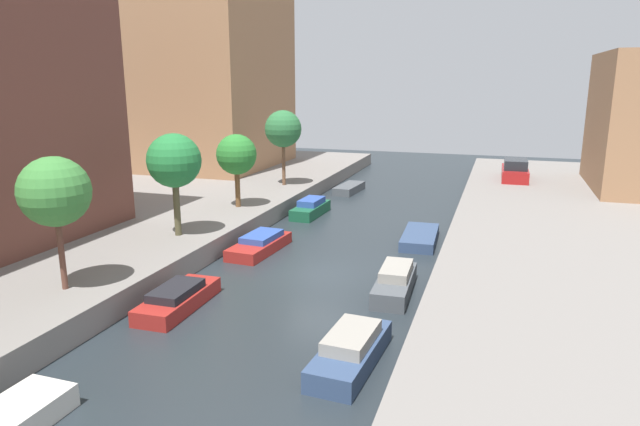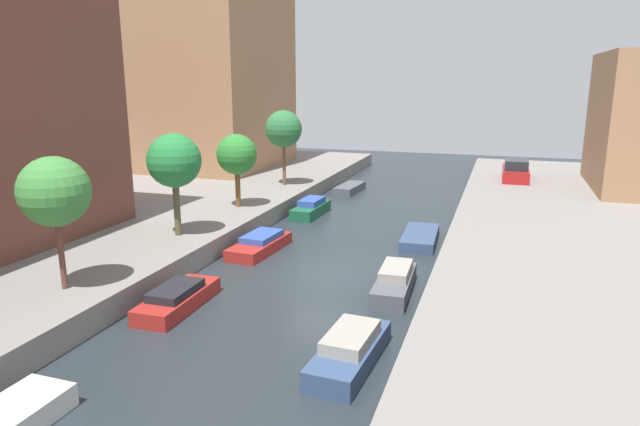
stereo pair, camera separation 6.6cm
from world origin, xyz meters
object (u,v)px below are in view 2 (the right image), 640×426
Objects in this scene: street_tree_1 at (54,192)px; moored_boat_right_2 at (350,350)px; moored_boat_right_4 at (420,237)px; parked_car at (516,171)px; apartment_tower_far at (209,13)px; moored_boat_right_3 at (395,282)px; moored_boat_left_2 at (178,298)px; moored_boat_left_5 at (350,188)px; moored_boat_left_3 at (260,244)px; street_tree_3 at (237,155)px; street_tree_2 at (174,161)px; moored_boat_left_4 at (311,208)px; street_tree_4 at (284,129)px.

street_tree_1 reaches higher than moored_boat_right_2.
parked_car is at bearing 72.57° from moored_boat_right_4.
apartment_tower_far is 31.93m from moored_boat_right_3.
moored_boat_left_5 is at bearing 89.24° from moored_boat_left_2.
apartment_tower_far is at bearing 123.96° from moored_boat_left_3.
moored_boat_right_2 reaches higher than moored_boat_left_5.
moored_boat_right_3 reaches higher than moored_boat_right_4.
moored_boat_left_3 is 1.13× the size of moored_boat_left_5.
street_tree_2 is at bearing -90.00° from street_tree_3.
parked_car is 22.26m from moored_boat_left_3.
street_tree_2 is at bearing -152.49° from moored_boat_left_3.
moored_boat_right_4 is (-0.08, 7.27, -0.18)m from moored_boat_right_3.
moored_boat_left_4 is 7.64m from moored_boat_left_5.
street_tree_4 is (0.00, 13.42, 0.34)m from street_tree_2.
moored_boat_left_3 is (3.38, -11.66, -4.48)m from street_tree_4.
street_tree_4 reaches higher than moored_boat_right_4.
parked_car is at bearing 25.25° from street_tree_4.
apartment_tower_far is at bearing -178.91° from parked_car.
moored_boat_left_5 is 19.91m from moored_boat_right_3.
moored_boat_left_2 is 7.34m from moored_boat_right_2.
moored_boat_left_4 is 0.94× the size of moored_boat_right_3.
street_tree_4 is at bearing 125.32° from moored_boat_right_3.
street_tree_1 is 5.58m from moored_boat_left_2.
parked_car is 1.23× the size of moored_boat_left_5.
street_tree_1 is at bearing -110.48° from moored_boat_left_3.
parked_car is 1.09× the size of moored_boat_right_4.
moored_boat_left_4 is at bearing 90.26° from moored_boat_left_2.
parked_car reaches higher than moored_boat_right_4.
street_tree_2 is 7.68m from moored_boat_left_2.
street_tree_4 reaches higher than moored_boat_left_4.
street_tree_2 is at bearing 171.68° from moored_boat_right_3.
moored_boat_left_3 is at bearing -89.53° from moored_boat_left_4.
moored_boat_right_4 is (7.15, 11.25, -0.11)m from moored_boat_left_2.
moored_boat_right_3 is (10.61, 5.73, -4.01)m from street_tree_1.
street_tree_2 is at bearing -151.50° from moored_boat_right_4.
moored_boat_right_4 is at bearing -58.99° from moored_boat_left_5.
street_tree_2 is 1.15× the size of street_tree_3.
moored_boat_left_3 is at bearing 90.04° from moored_boat_left_2.
street_tree_4 is 1.28× the size of moored_boat_left_2.
moored_boat_left_4 is at bearing 78.83° from street_tree_1.
street_tree_4 is at bearing -134.88° from moored_boat_left_5.
apartment_tower_far reaches higher than parked_car.
street_tree_3 is at bearing 126.97° from moored_boat_right_2.
moored_boat_left_5 is (3.68, 17.11, -4.21)m from street_tree_2.
moored_boat_left_5 is (0.30, 15.35, -0.07)m from moored_boat_left_3.
moored_boat_left_3 is (3.38, 9.04, -4.10)m from street_tree_1.
parked_car is 1.13× the size of moored_boat_right_2.
moored_boat_left_4 is at bearing -92.77° from moored_boat_left_5.
moored_boat_right_4 is (10.53, -0.59, -3.72)m from street_tree_3.
apartment_tower_far is 25.65m from moored_boat_left_3.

